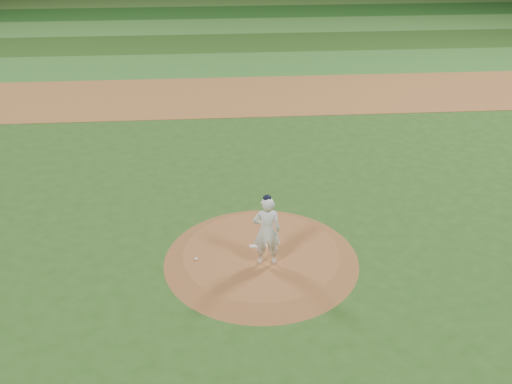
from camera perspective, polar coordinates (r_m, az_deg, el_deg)
name	(u,v)px	position (r m, az deg, el deg)	size (l,w,h in m)	color
ground	(261,260)	(16.28, 0.54, -6.79)	(120.00, 120.00, 0.00)	#274E19
infield_dirt_band	(238,96)	(28.82, -1.83, 9.60)	(70.00, 6.00, 0.02)	brown
outfield_stripe_0	(233,64)	(34.06, -2.28, 12.63)	(70.00, 5.00, 0.02)	#316C27
outfield_stripe_1	(230,43)	(38.88, -2.59, 14.67)	(70.00, 5.00, 0.02)	#224717
outfield_stripe_2	(228,26)	(43.75, -2.84, 16.26)	(70.00, 5.00, 0.02)	#39742A
outfield_stripe_3	(226,12)	(48.64, -3.03, 17.53)	(70.00, 5.00, 0.02)	#1B4A17
outfield_stripe_4	(224,1)	(53.55, -3.20, 18.56)	(70.00, 5.00, 0.02)	#3E6E28
pitchers_mound	(261,256)	(16.21, 0.54, -6.43)	(5.50, 5.50, 0.25)	brown
pitching_rubber	(258,246)	(16.38, 0.23, -5.43)	(0.52, 0.13, 0.03)	silver
rosin_bag	(196,259)	(15.92, -6.00, -6.67)	(0.11, 0.11, 0.06)	silver
pitcher_on_mound	(267,231)	(15.16, 1.09, -3.89)	(0.76, 0.51, 2.11)	white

